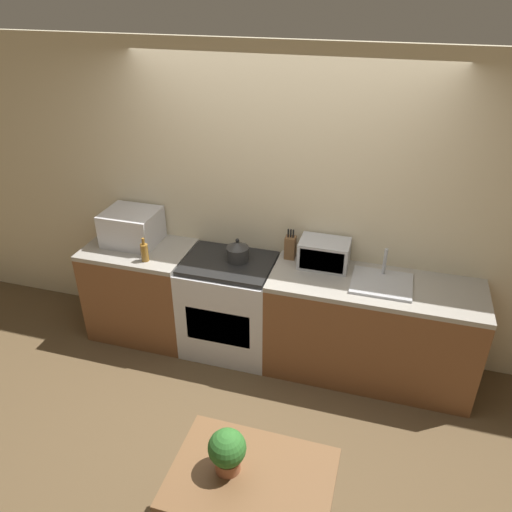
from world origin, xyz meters
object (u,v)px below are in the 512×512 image
object	(u,v)px
microwave	(132,227)
kettle	(238,251)
stove_range	(230,306)
toaster_oven	(324,254)
dining_table	(251,489)
bottle	(145,252)

from	to	relation	value
microwave	kettle	bearing A→B (deg)	-2.34
stove_range	toaster_oven	world-z (taller)	toaster_oven
kettle	microwave	distance (m)	1.00
microwave	dining_table	size ratio (longest dim) A/B	0.54
bottle	dining_table	xyz separation A→B (m)	(1.41, -1.60, -0.37)
bottle	toaster_oven	distance (m)	1.49
microwave	toaster_oven	world-z (taller)	microwave
bottle	dining_table	world-z (taller)	bottle
stove_range	dining_table	xyz separation A→B (m)	(0.74, -1.78, 0.17)
dining_table	kettle	bearing A→B (deg)	110.20
toaster_oven	microwave	bearing A→B (deg)	-177.72
kettle	dining_table	distance (m)	1.98
stove_range	bottle	xyz separation A→B (m)	(-0.67, -0.18, 0.53)
kettle	toaster_oven	xyz separation A→B (m)	(0.71, 0.11, 0.03)
microwave	dining_table	bearing A→B (deg)	-48.21
kettle	toaster_oven	size ratio (longest dim) A/B	0.50
microwave	dining_table	distance (m)	2.54
toaster_oven	stove_range	bearing A→B (deg)	-168.66
kettle	microwave	world-z (taller)	microwave
microwave	toaster_oven	distance (m)	1.71
stove_range	kettle	distance (m)	0.55
stove_range	kettle	size ratio (longest dim) A/B	4.44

